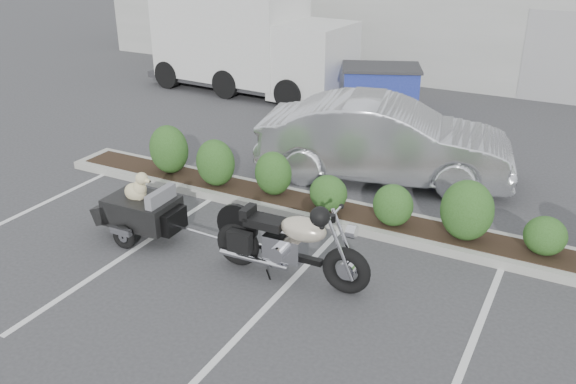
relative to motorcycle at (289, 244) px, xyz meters
The scene contains 8 objects.
ground 1.26m from the motorcycle, behind, with size 90.00×90.00×0.00m, color #38383A.
planter_kerb 2.28m from the motorcycle, 93.18° to the left, with size 12.00×1.00×0.15m, color #9E9E93.
building 17.12m from the motorcycle, 93.78° to the left, with size 26.00×10.00×4.00m, color #9EA099.
motorcycle is the anchor object (origin of this frame).
pet_trailer 2.79m from the motorcycle, behind, with size 1.99×1.11×1.19m.
sedan 4.33m from the motorcycle, 91.01° to the left, with size 1.76×5.05×1.67m, color silver.
dumpster 8.62m from the motorcycle, 101.15° to the left, with size 2.44×2.08×1.35m.
delivery_truck 10.92m from the motorcycle, 123.96° to the left, with size 6.80×2.71×3.05m.
Camera 1 is at (4.74, -6.93, 4.93)m, focal length 38.00 mm.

